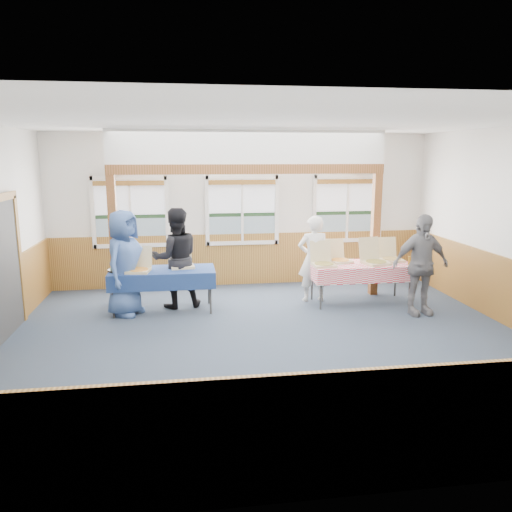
{
  "coord_description": "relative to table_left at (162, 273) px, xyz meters",
  "views": [
    {
      "loc": [
        -1.22,
        -6.96,
        2.74
      ],
      "look_at": [
        -0.06,
        1.0,
        1.11
      ],
      "focal_mm": 35.0,
      "sensor_mm": 36.0,
      "label": 1
    }
  ],
  "objects": [
    {
      "name": "post_right",
      "position": [
        4.13,
        0.51,
        0.5
      ],
      "size": [
        0.15,
        0.15,
        2.4
      ],
      "primitive_type": "cube",
      "color": "brown",
      "rests_on": "floor"
    },
    {
      "name": "wainscot_front",
      "position": [
        1.63,
        -5.26,
        -0.15
      ],
      "size": [
        7.98,
        0.05,
        1.1
      ],
      "primitive_type": "cube",
      "color": "brown",
      "rests_on": "floor"
    },
    {
      "name": "wainscot_back",
      "position": [
        1.63,
        1.69,
        -0.15
      ],
      "size": [
        7.98,
        0.05,
        1.1
      ],
      "primitive_type": "cube",
      "color": "brown",
      "rests_on": "floor"
    },
    {
      "name": "pizza_box_a",
      "position": [
        -0.39,
        -0.11,
        0.12
      ],
      "size": [
        0.45,
        0.52,
        0.42
      ],
      "rotation": [
        0.0,
        0.0,
        -0.16
      ],
      "color": "#CCB888",
      "rests_on": "table_left"
    },
    {
      "name": "window_mid",
      "position": [
        1.63,
        1.67,
        0.98
      ],
      "size": [
        1.56,
        0.1,
        1.46
      ],
      "color": "white",
      "rests_on": "wall_back"
    },
    {
      "name": "table_left",
      "position": [
        0.0,
        0.0,
        0.0
      ],
      "size": [
        1.94,
        1.09,
        0.76
      ],
      "rotation": [
        0.0,
        0.0,
        0.15
      ],
      "color": "#323232",
      "rests_on": "floor"
    },
    {
      "name": "pizza_box_b",
      "position": [
        0.35,
        0.16,
        0.12
      ],
      "size": [
        0.46,
        0.54,
        0.45
      ],
      "rotation": [
        0.0,
        0.0,
        0.11
      ],
      "color": "#CCB888",
      "rests_on": "table_left"
    },
    {
      "name": "pizza_box_e",
      "position": [
        3.9,
        -0.09,
        0.13
      ],
      "size": [
        0.52,
        0.6,
        0.47
      ],
      "rotation": [
        0.0,
        0.0,
        0.2
      ],
      "color": "#CCB888",
      "rests_on": "table_right"
    },
    {
      "name": "ceiling",
      "position": [
        1.63,
        -1.79,
        2.5
      ],
      "size": [
        8.0,
        8.0,
        0.0
      ],
      "primitive_type": "plane",
      "rotation": [
        3.14,
        0.0,
        0.0
      ],
      "color": "white",
      "rests_on": "wall_back"
    },
    {
      "name": "window_right",
      "position": [
        3.93,
        1.67,
        0.98
      ],
      "size": [
        1.56,
        0.1,
        1.46
      ],
      "color": "white",
      "rests_on": "wall_back"
    },
    {
      "name": "wall_back",
      "position": [
        1.63,
        1.71,
        0.9
      ],
      "size": [
        8.0,
        0.0,
        8.0
      ],
      "primitive_type": "plane",
      "rotation": [
        1.57,
        0.0,
        0.0
      ],
      "color": "silver",
      "rests_on": "floor"
    },
    {
      "name": "woman_white",
      "position": [
        2.81,
        0.22,
        0.12
      ],
      "size": [
        0.6,
        0.4,
        1.65
      ],
      "primitive_type": "imported",
      "rotation": [
        0.0,
        0.0,
        3.15
      ],
      "color": "silver",
      "rests_on": "floor"
    },
    {
      "name": "man_blue",
      "position": [
        -0.63,
        -0.12,
        0.22
      ],
      "size": [
        0.9,
        1.06,
        1.84
      ],
      "primitive_type": "imported",
      "rotation": [
        0.0,
        0.0,
        1.14
      ],
      "color": "#3A5792",
      "rests_on": "floor"
    },
    {
      "name": "veggie_tray",
      "position": [
        -0.75,
        0.0,
        0.09
      ],
      "size": [
        0.38,
        0.38,
        0.09
      ],
      "color": "black",
      "rests_on": "table_left"
    },
    {
      "name": "table_right",
      "position": [
        3.66,
        -0.02,
        0.0
      ],
      "size": [
        2.04,
        1.54,
        0.76
      ],
      "rotation": [
        0.0,
        0.0,
        -0.39
      ],
      "color": "#323232",
      "rests_on": "floor"
    },
    {
      "name": "window_left",
      "position": [
        -0.67,
        1.67,
        0.98
      ],
      "size": [
        1.56,
        0.1,
        1.46
      ],
      "color": "white",
      "rests_on": "wall_back"
    },
    {
      "name": "cased_opening",
      "position": [
        -2.33,
        -0.89,
        0.35
      ],
      "size": [
        0.06,
        1.3,
        2.1
      ],
      "primitive_type": "cube",
      "color": "#323232",
      "rests_on": "wall_left"
    },
    {
      "name": "cross_beam",
      "position": [
        1.63,
        0.51,
        1.79
      ],
      "size": [
        5.15,
        0.18,
        0.18
      ],
      "primitive_type": "cube",
      "color": "brown",
      "rests_on": "post_left"
    },
    {
      "name": "pizza_box_d",
      "position": [
        3.3,
        0.17,
        0.12
      ],
      "size": [
        0.46,
        0.52,
        0.41
      ],
      "rotation": [
        0.0,
        0.0,
        0.19
      ],
      "color": "#CCB888",
      "rests_on": "table_right"
    },
    {
      "name": "floor",
      "position": [
        1.63,
        -1.79,
        -0.7
      ],
      "size": [
        8.0,
        8.0,
        0.0
      ],
      "primitive_type": "plane",
      "color": "#252D3C",
      "rests_on": "ground"
    },
    {
      "name": "pizza_box_f",
      "position": [
        4.3,
        0.13,
        0.12
      ],
      "size": [
        0.41,
        0.49,
        0.42
      ],
      "rotation": [
        0.0,
        0.0,
        0.06
      ],
      "color": "#CCB888",
      "rests_on": "table_right"
    },
    {
      "name": "wall_front",
      "position": [
        1.63,
        -5.29,
        0.9
      ],
      "size": [
        8.0,
        0.0,
        8.0
      ],
      "primitive_type": "plane",
      "rotation": [
        -1.57,
        0.0,
        0.0
      ],
      "color": "silver",
      "rests_on": "floor"
    },
    {
      "name": "drink_glass",
      "position": [
        4.51,
        -0.27,
        0.13
      ],
      "size": [
        0.07,
        0.07,
        0.15
      ],
      "primitive_type": "cylinder",
      "color": "#956518",
      "rests_on": "table_right"
    },
    {
      "name": "woman_black",
      "position": [
        0.24,
        0.22,
        0.21
      ],
      "size": [
        0.99,
        0.83,
        1.82
      ],
      "primitive_type": "imported",
      "rotation": [
        0.0,
        0.0,
        3.31
      ],
      "color": "black",
      "rests_on": "floor"
    },
    {
      "name": "pizza_box_c",
      "position": [
        2.91,
        -0.11,
        0.12
      ],
      "size": [
        0.41,
        0.49,
        0.43
      ],
      "rotation": [
        0.0,
        0.0,
        0.03
      ],
      "color": "#CCB888",
      "rests_on": "table_right"
    },
    {
      "name": "person_grey",
      "position": [
        4.43,
        -0.83,
        0.18
      ],
      "size": [
        1.07,
        0.51,
        1.77
      ],
      "primitive_type": "imported",
      "rotation": [
        0.0,
        0.0,
        0.08
      ],
      "color": "slate",
      "rests_on": "floor"
    },
    {
      "name": "post_left",
      "position": [
        -0.87,
        0.51,
        0.5
      ],
      "size": [
        0.15,
        0.15,
        2.4
      ],
      "primitive_type": "cube",
      "color": "brown",
      "rests_on": "floor"
    }
  ]
}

